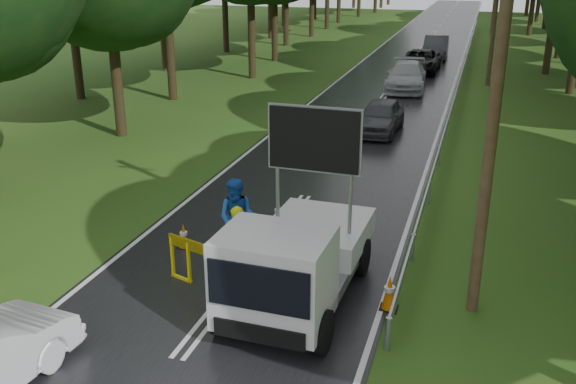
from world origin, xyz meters
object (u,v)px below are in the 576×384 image
at_px(queue_car_fourth, 436,47).
at_px(queue_car_first, 380,116).
at_px(officer, 238,241).
at_px(queue_car_second, 406,76).
at_px(work_truck, 295,260).
at_px(queue_car_third, 420,61).
at_px(barrier, 214,259).
at_px(civilian, 238,218).

bearing_deg(queue_car_fourth, queue_car_first, -93.03).
distance_m(officer, queue_car_second, 23.31).
xyz_separation_m(work_truck, queue_car_third, (-0.58, 30.27, -0.41)).
bearing_deg(queue_car_fourth, queue_car_third, -95.93).
bearing_deg(barrier, officer, 97.02).
bearing_deg(barrier, queue_car_second, 105.67).
relative_size(barrier, officer, 1.47).
height_order(queue_car_second, queue_car_third, queue_car_second).
distance_m(officer, queue_car_third, 29.31).
distance_m(officer, civilian, 1.08).
bearing_deg(queue_car_first, work_truck, -85.73).
bearing_deg(civilian, queue_car_fourth, 81.19).
height_order(barrier, civilian, civilian).
relative_size(officer, queue_car_fourth, 0.37).
bearing_deg(queue_car_second, queue_car_first, -93.17).
height_order(barrier, queue_car_first, queue_car_first).
height_order(barrier, officer, officer).
bearing_deg(barrier, queue_car_first, 103.50).
distance_m(queue_car_first, queue_car_fourth, 21.78).
height_order(work_truck, queue_car_first, work_truck).
height_order(officer, queue_car_fourth, officer).
height_order(civilian, queue_car_third, civilian).
relative_size(queue_car_first, queue_car_second, 0.79).
distance_m(civilian, queue_car_first, 12.90).
bearing_deg(barrier, civilian, 114.05).
bearing_deg(officer, barrier, 64.78).
bearing_deg(officer, queue_car_first, -108.30).
bearing_deg(queue_car_third, barrier, -91.88).
distance_m(work_truck, barrier, 1.87).
bearing_deg(civilian, barrier, -89.93).
bearing_deg(queue_car_first, officer, -92.47).
bearing_deg(queue_car_third, officer, -91.59).
height_order(barrier, queue_car_second, queue_car_second).
height_order(queue_car_first, queue_car_third, queue_car_third).
xyz_separation_m(work_truck, queue_car_fourth, (-0.12, 36.56, -0.31)).
relative_size(civilian, queue_car_second, 0.39).
relative_size(queue_car_first, queue_car_third, 0.81).
distance_m(queue_car_second, queue_car_fourth, 12.31).
xyz_separation_m(work_truck, barrier, (-1.86, 0.04, -0.26)).
distance_m(civilian, queue_car_second, 22.33).
bearing_deg(queue_car_third, queue_car_fourth, 86.39).
height_order(queue_car_second, queue_car_fourth, queue_car_fourth).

